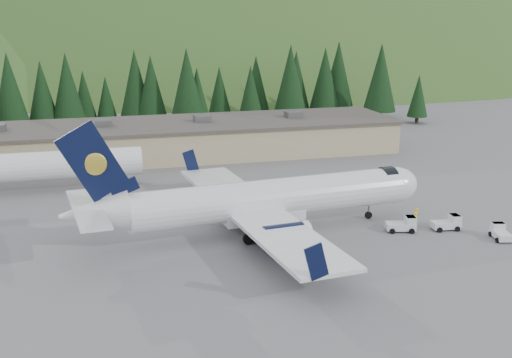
% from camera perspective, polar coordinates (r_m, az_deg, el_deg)
% --- Properties ---
extents(ground, '(600.00, 600.00, 0.00)m').
position_cam_1_polar(ground, '(65.96, 1.38, -4.65)').
color(ground, slate).
extents(airliner, '(37.95, 35.66, 12.59)m').
position_cam_1_polar(airliner, '(64.52, 0.48, -1.96)').
color(airliner, white).
rests_on(airliner, ground).
extents(second_airliner, '(27.50, 11.00, 10.05)m').
position_cam_1_polar(second_airliner, '(83.97, -19.67, 1.10)').
color(second_airliner, white).
rests_on(second_airliner, ground).
extents(baggage_tug_a, '(3.25, 2.39, 1.58)m').
position_cam_1_polar(baggage_tug_a, '(67.40, 12.97, -3.97)').
color(baggage_tug_a, silver).
rests_on(baggage_tug_a, ground).
extents(baggage_tug_b, '(3.02, 1.99, 1.54)m').
position_cam_1_polar(baggage_tug_b, '(69.13, 16.71, -3.77)').
color(baggage_tug_b, silver).
rests_on(baggage_tug_b, ground).
extents(baggage_tug_c, '(2.13, 2.93, 1.44)m').
position_cam_1_polar(baggage_tug_c, '(68.08, 20.88, -4.45)').
color(baggage_tug_c, silver).
rests_on(baggage_tug_c, ground).
extents(terminal_building, '(71.00, 17.00, 6.10)m').
position_cam_1_polar(terminal_building, '(100.30, -7.61, 3.55)').
color(terminal_building, tan).
rests_on(terminal_building, ground).
extents(ramp_worker, '(0.77, 0.69, 1.77)m').
position_cam_1_polar(ramp_worker, '(69.81, 13.99, -3.22)').
color(ramp_worker, yellow).
rests_on(ramp_worker, ground).
extents(tree_line, '(110.39, 18.93, 14.34)m').
position_cam_1_polar(tree_line, '(123.37, -7.61, 8.13)').
color(tree_line, black).
rests_on(tree_line, ground).
extents(hills, '(614.00, 330.00, 300.00)m').
position_cam_1_polar(hills, '(295.48, -0.29, -5.98)').
color(hills, '#2C4F1F').
rests_on(hills, ground).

